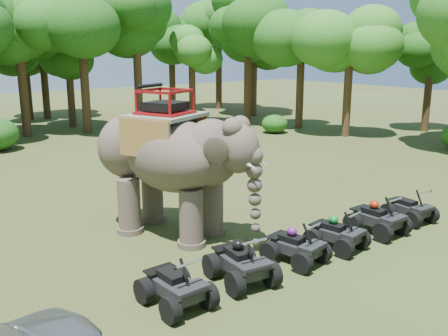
{
  "coord_description": "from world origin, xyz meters",
  "views": [
    {
      "loc": [
        -9.47,
        -11.04,
        5.67
      ],
      "look_at": [
        0.0,
        1.2,
        1.9
      ],
      "focal_mm": 40.0,
      "sensor_mm": 36.0,
      "label": 1
    }
  ],
  "objects_px": {
    "atv_1": "(241,257)",
    "atv_2": "(296,241)",
    "atv_0": "(175,280)",
    "atv_4": "(378,214)",
    "atv_3": "(337,229)",
    "elephant": "(169,162)",
    "atv_5": "(410,204)"
  },
  "relations": [
    {
      "from": "atv_0",
      "to": "atv_4",
      "type": "height_order",
      "value": "atv_4"
    },
    {
      "from": "elephant",
      "to": "atv_4",
      "type": "xyz_separation_m",
      "value": [
        5.06,
        -3.96,
        -1.65
      ]
    },
    {
      "from": "atv_4",
      "to": "atv_5",
      "type": "height_order",
      "value": "atv_4"
    },
    {
      "from": "atv_1",
      "to": "atv_2",
      "type": "bearing_deg",
      "value": 7.33
    },
    {
      "from": "elephant",
      "to": "atv_5",
      "type": "relative_size",
      "value": 3.51
    },
    {
      "from": "atv_1",
      "to": "atv_2",
      "type": "relative_size",
      "value": 1.1
    },
    {
      "from": "atv_3",
      "to": "atv_5",
      "type": "height_order",
      "value": "atv_3"
    },
    {
      "from": "atv_0",
      "to": "atv_2",
      "type": "relative_size",
      "value": 1.05
    },
    {
      "from": "elephant",
      "to": "atv_0",
      "type": "bearing_deg",
      "value": -143.8
    },
    {
      "from": "elephant",
      "to": "atv_2",
      "type": "relative_size",
      "value": 3.39
    },
    {
      "from": "atv_0",
      "to": "atv_2",
      "type": "distance_m",
      "value": 3.81
    },
    {
      "from": "atv_2",
      "to": "atv_3",
      "type": "relative_size",
      "value": 1.01
    },
    {
      "from": "atv_0",
      "to": "atv_5",
      "type": "distance_m",
      "value": 9.19
    },
    {
      "from": "atv_3",
      "to": "atv_4",
      "type": "relative_size",
      "value": 0.93
    },
    {
      "from": "elephant",
      "to": "atv_1",
      "type": "height_order",
      "value": "elephant"
    },
    {
      "from": "atv_1",
      "to": "atv_3",
      "type": "distance_m",
      "value": 3.53
    },
    {
      "from": "atv_3",
      "to": "atv_5",
      "type": "bearing_deg",
      "value": -7.9
    },
    {
      "from": "elephant",
      "to": "atv_3",
      "type": "distance_m",
      "value": 5.33
    },
    {
      "from": "atv_4",
      "to": "atv_2",
      "type": "bearing_deg",
      "value": 178.86
    },
    {
      "from": "elephant",
      "to": "atv_3",
      "type": "height_order",
      "value": "elephant"
    },
    {
      "from": "atv_0",
      "to": "atv_3",
      "type": "relative_size",
      "value": 1.05
    },
    {
      "from": "atv_2",
      "to": "atv_4",
      "type": "bearing_deg",
      "value": -10.43
    },
    {
      "from": "atv_2",
      "to": "atv_4",
      "type": "distance_m",
      "value": 3.56
    },
    {
      "from": "atv_4",
      "to": "atv_5",
      "type": "relative_size",
      "value": 1.1
    },
    {
      "from": "atv_0",
      "to": "atv_1",
      "type": "relative_size",
      "value": 0.95
    },
    {
      "from": "atv_3",
      "to": "atv_4",
      "type": "bearing_deg",
      "value": -8.33
    },
    {
      "from": "atv_0",
      "to": "atv_5",
      "type": "xyz_separation_m",
      "value": [
        9.18,
        -0.0,
        -0.05
      ]
    },
    {
      "from": "atv_0",
      "to": "atv_1",
      "type": "xyz_separation_m",
      "value": [
        1.91,
        0.0,
        0.03
      ]
    },
    {
      "from": "atv_0",
      "to": "atv_4",
      "type": "bearing_deg",
      "value": -2.0
    },
    {
      "from": "atv_2",
      "to": "atv_3",
      "type": "distance_m",
      "value": 1.62
    },
    {
      "from": "atv_3",
      "to": "atv_1",
      "type": "bearing_deg",
      "value": 170.16
    },
    {
      "from": "atv_1",
      "to": "atv_2",
      "type": "xyz_separation_m",
      "value": [
        1.9,
        -0.01,
        -0.06
      ]
    }
  ]
}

